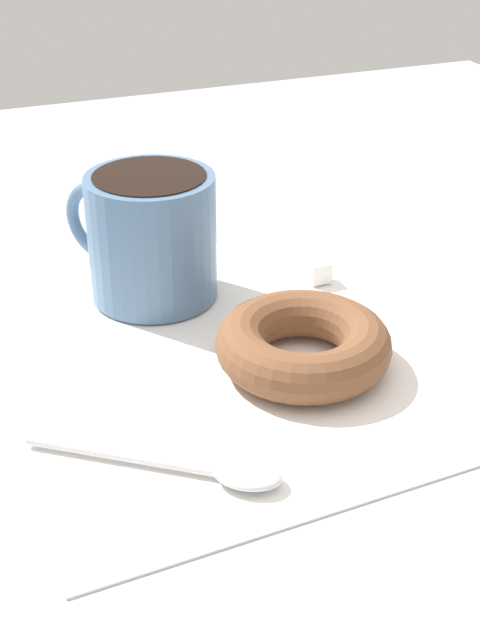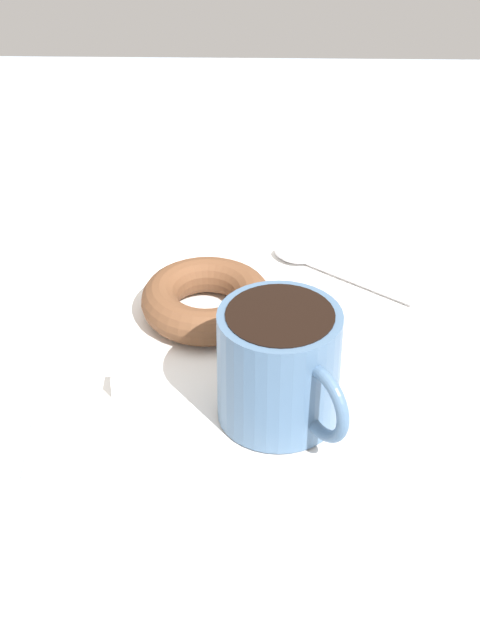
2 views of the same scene
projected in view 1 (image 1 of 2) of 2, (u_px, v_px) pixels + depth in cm
name	position (u px, v px, depth cm)	size (l,w,h in cm)	color
ground_plane	(212.00, 373.00, 56.67)	(120.00, 120.00, 2.00)	#99A8B7
napkin	(240.00, 349.00, 57.04)	(30.99, 30.99, 0.30)	white
coffee_cup	(150.00, 234.00, 61.06)	(11.09, 9.25, 8.91)	slate
donut	(303.00, 344.00, 54.33)	(10.82, 10.82, 3.07)	brown
spoon	(209.00, 469.00, 45.79)	(9.51, 12.20, 0.90)	silver
sugar_cube	(318.00, 271.00, 64.68)	(1.52, 1.52, 1.52)	white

